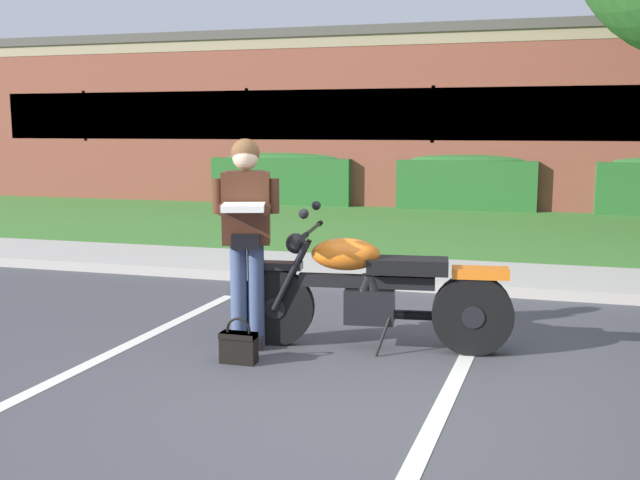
# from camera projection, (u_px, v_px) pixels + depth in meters

# --- Properties ---
(ground_plane) EXTENTS (140.00, 140.00, 0.00)m
(ground_plane) POSITION_uv_depth(u_px,v_px,m) (374.00, 391.00, 5.06)
(ground_plane) COLOR #424247
(curb_strip) EXTENTS (60.00, 0.20, 0.12)m
(curb_strip) POSITION_uv_depth(u_px,v_px,m) (434.00, 286.00, 8.13)
(curb_strip) COLOR #ADA89E
(curb_strip) RESTS_ON ground
(concrete_walk) EXTENTS (60.00, 1.50, 0.08)m
(concrete_walk) POSITION_uv_depth(u_px,v_px,m) (443.00, 273.00, 8.94)
(concrete_walk) COLOR #ADA89E
(concrete_walk) RESTS_ON ground
(grass_lawn) EXTENTS (60.00, 6.37, 0.06)m
(grass_lawn) POSITION_uv_depth(u_px,v_px,m) (469.00, 231.00, 12.68)
(grass_lawn) COLOR #3D752D
(grass_lawn) RESTS_ON ground
(stall_stripe_0) EXTENTS (0.36, 4.40, 0.01)m
(stall_stripe_0) POSITION_uv_depth(u_px,v_px,m) (107.00, 355.00, 5.84)
(stall_stripe_0) COLOR silver
(stall_stripe_0) RESTS_ON ground
(stall_stripe_1) EXTENTS (0.36, 4.40, 0.01)m
(stall_stripe_1) POSITION_uv_depth(u_px,v_px,m) (451.00, 388.00, 5.11)
(stall_stripe_1) COLOR silver
(stall_stripe_1) RESTS_ON ground
(motorcycle) EXTENTS (2.24, 0.82, 1.18)m
(motorcycle) POSITION_uv_depth(u_px,v_px,m) (383.00, 292.00, 5.95)
(motorcycle) COLOR black
(motorcycle) RESTS_ON ground
(rider_person) EXTENTS (0.55, 0.65, 1.70)m
(rider_person) POSITION_uv_depth(u_px,v_px,m) (246.00, 226.00, 5.92)
(rider_person) COLOR black
(rider_person) RESTS_ON ground
(handbag) EXTENTS (0.28, 0.13, 0.36)m
(handbag) POSITION_uv_depth(u_px,v_px,m) (239.00, 345.00, 5.64)
(handbag) COLOR black
(handbag) RESTS_ON ground
(hedge_left) EXTENTS (3.25, 0.90, 1.24)m
(hedge_left) POSITION_uv_depth(u_px,v_px,m) (285.00, 177.00, 16.92)
(hedge_left) COLOR #286028
(hedge_left) RESTS_ON ground
(hedge_center_left) EXTENTS (2.91, 0.90, 1.24)m
(hedge_center_left) POSITION_uv_depth(u_px,v_px,m) (467.00, 181.00, 15.80)
(hedge_center_left) COLOR #286028
(hedge_center_left) RESTS_ON ground
(brick_building) EXTENTS (25.03, 10.88, 3.95)m
(brick_building) POSITION_uv_depth(u_px,v_px,m) (457.00, 120.00, 20.70)
(brick_building) COLOR brown
(brick_building) RESTS_ON ground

